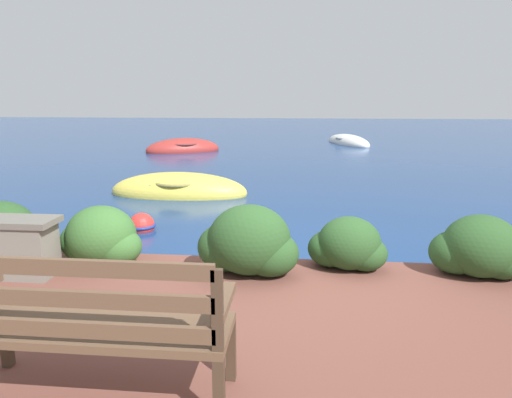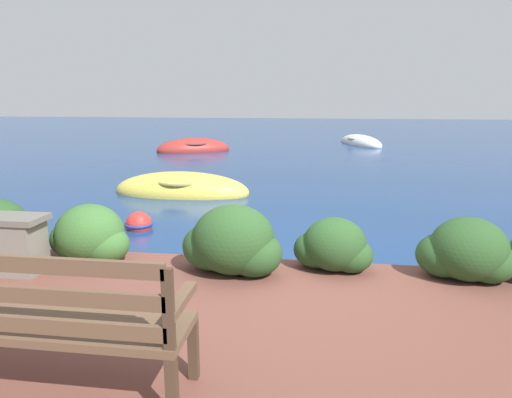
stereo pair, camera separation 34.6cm
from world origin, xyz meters
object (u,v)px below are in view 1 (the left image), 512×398
Objects in this scene: park_bench at (94,323)px; rowboat_mid at (183,150)px; rowboat_far at (348,143)px; rowboat_nearest at (179,192)px; mooring_buoy at (142,226)px.

park_bench is 0.52× the size of rowboat_mid.
rowboat_mid is at bearing -81.08° from rowboat_far.
rowboat_mid is at bearing -75.88° from rowboat_nearest.
rowboat_far is (4.53, 11.05, -0.01)m from rowboat_nearest.
park_bench is at bearing -105.24° from rowboat_mid.
park_bench is 18.06m from rowboat_far.
mooring_buoy is at bearing 98.87° from park_bench.
rowboat_nearest is at bearing -41.92° from rowboat_far.
rowboat_far is 14.30m from mooring_buoy.
rowboat_mid is 0.85× the size of rowboat_far.
rowboat_mid is at bearing 95.14° from park_bench.
rowboat_nearest reaches higher than mooring_buoy.
rowboat_nearest is at bearing 92.30° from mooring_buoy.
park_bench is at bearing -73.71° from mooring_buoy.
mooring_buoy is (0.10, -2.56, -0.00)m from rowboat_nearest.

